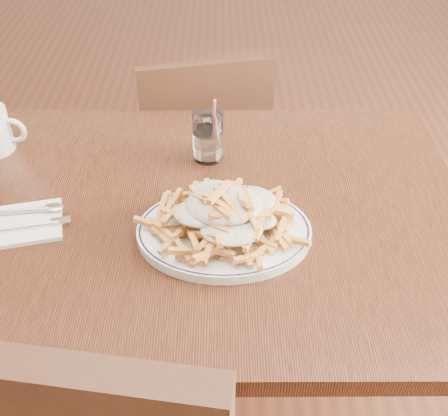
{
  "coord_description": "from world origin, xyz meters",
  "views": [
    {
      "loc": [
        0.1,
        -0.87,
        1.48
      ],
      "look_at": [
        0.1,
        -0.08,
        0.82
      ],
      "focal_mm": 45.0,
      "sensor_mm": 36.0,
      "label": 1
    }
  ],
  "objects_px": {
    "chair_far": "(203,153)",
    "water_glass": "(208,139)",
    "loaded_fries": "(224,210)",
    "table": "(176,238)",
    "fries_plate": "(224,232)"
  },
  "relations": [
    {
      "from": "table",
      "to": "fries_plate",
      "type": "distance_m",
      "value": 0.16
    },
    {
      "from": "fries_plate",
      "to": "loaded_fries",
      "type": "height_order",
      "value": "loaded_fries"
    },
    {
      "from": "table",
      "to": "fries_plate",
      "type": "xyz_separation_m",
      "value": [
        0.1,
        -0.08,
        0.09
      ]
    },
    {
      "from": "table",
      "to": "loaded_fries",
      "type": "distance_m",
      "value": 0.19
    },
    {
      "from": "chair_far",
      "to": "loaded_fries",
      "type": "xyz_separation_m",
      "value": [
        0.06,
        -0.71,
        0.35
      ]
    },
    {
      "from": "chair_far",
      "to": "loaded_fries",
      "type": "distance_m",
      "value": 0.79
    },
    {
      "from": "water_glass",
      "to": "loaded_fries",
      "type": "bearing_deg",
      "value": -82.57
    },
    {
      "from": "loaded_fries",
      "to": "fries_plate",
      "type": "bearing_deg",
      "value": 135.0
    },
    {
      "from": "chair_far",
      "to": "loaded_fries",
      "type": "height_order",
      "value": "loaded_fries"
    },
    {
      "from": "loaded_fries",
      "to": "water_glass",
      "type": "bearing_deg",
      "value": 97.43
    },
    {
      "from": "chair_far",
      "to": "fries_plate",
      "type": "relative_size",
      "value": 2.12
    },
    {
      "from": "fries_plate",
      "to": "water_glass",
      "type": "height_order",
      "value": "water_glass"
    },
    {
      "from": "table",
      "to": "loaded_fries",
      "type": "xyz_separation_m",
      "value": [
        0.1,
        -0.08,
        0.14
      ]
    },
    {
      "from": "chair_far",
      "to": "water_glass",
      "type": "distance_m",
      "value": 0.55
    },
    {
      "from": "table",
      "to": "water_glass",
      "type": "bearing_deg",
      "value": 70.58
    }
  ]
}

